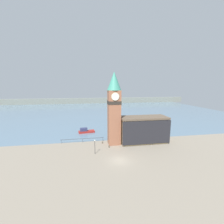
{
  "coord_description": "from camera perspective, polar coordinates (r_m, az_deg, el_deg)",
  "views": [
    {
      "loc": [
        -6.68,
        -29.98,
        16.24
      ],
      "look_at": [
        -0.42,
        7.55,
        9.61
      ],
      "focal_mm": 24.0,
      "sensor_mm": 36.0,
      "label": 1
    }
  ],
  "objects": [
    {
      "name": "ground_plane",
      "position": [
        34.74,
        2.87,
        -18.0
      ],
      "size": [
        160.0,
        160.0,
        0.0
      ],
      "primitive_type": "plane",
      "color": "gray"
    },
    {
      "name": "water",
      "position": [
        104.28,
        -5.68,
        0.87
      ],
      "size": [
        160.0,
        120.0,
        0.0
      ],
      "color": "slate",
      "rests_on": "ground_plane"
    },
    {
      "name": "far_shoreline",
      "position": [
        143.6,
        -6.78,
        4.32
      ],
      "size": [
        180.0,
        3.0,
        5.0
      ],
      "color": "gray",
      "rests_on": "water"
    },
    {
      "name": "pier_railing",
      "position": [
        45.23,
        -11.2,
        -10.06
      ],
      "size": [
        12.55,
        0.08,
        1.09
      ],
      "color": "#333338",
      "rests_on": "ground_plane"
    },
    {
      "name": "clock_tower",
      "position": [
        41.07,
        0.81,
        2.05
      ],
      "size": [
        3.81,
        3.81,
        20.03
      ],
      "color": "#935B42",
      "rests_on": "ground_plane"
    },
    {
      "name": "pier_building",
      "position": [
        44.59,
        11.89,
        -6.53
      ],
      "size": [
        13.72,
        5.66,
        7.58
      ],
      "color": "tan",
      "rests_on": "ground_plane"
    },
    {
      "name": "boat_near",
      "position": [
        54.04,
        -10.03,
        -7.09
      ],
      "size": [
        5.78,
        2.75,
        1.71
      ],
      "rotation": [
        0.0,
        0.0,
        0.13
      ],
      "color": "maroon",
      "rests_on": "water"
    },
    {
      "name": "mooring_bollard_near",
      "position": [
        43.82,
        -3.71,
        -11.41
      ],
      "size": [
        0.3,
        0.3,
        0.65
      ],
      "color": "brown",
      "rests_on": "ground_plane"
    },
    {
      "name": "mooring_bollard_far",
      "position": [
        40.98,
        -1.17,
        -12.88
      ],
      "size": [
        0.29,
        0.29,
        0.71
      ],
      "color": "brown",
      "rests_on": "ground_plane"
    },
    {
      "name": "lamp_post",
      "position": [
        36.83,
        -6.56,
        -12.03
      ],
      "size": [
        0.32,
        0.32,
        3.59
      ],
      "color": "black",
      "rests_on": "ground_plane"
    }
  ]
}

